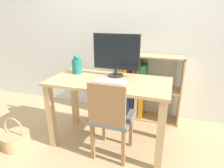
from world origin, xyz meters
name	(u,v)px	position (x,y,z in m)	size (l,w,h in m)	color
ground_plane	(109,141)	(0.00, 0.00, 0.00)	(10.00, 10.00, 0.00)	tan
wall_back	(130,25)	(0.00, 0.89, 1.30)	(8.00, 0.05, 2.60)	silver
desk	(109,94)	(0.00, 0.00, 0.61)	(1.28, 0.64, 0.77)	tan
monitor	(116,53)	(0.02, 0.17, 1.03)	(0.52, 0.17, 0.47)	#232326
keyboard	(111,81)	(0.04, -0.05, 0.78)	(0.32, 0.14, 0.02)	silver
vase	(77,65)	(-0.44, 0.13, 0.87)	(0.11, 0.11, 0.22)	#1E7266
chair	(111,117)	(0.09, -0.22, 0.47)	(0.40, 0.40, 0.85)	slate
bookshelf	(138,90)	(0.19, 0.72, 0.42)	(0.86, 0.28, 0.93)	tan
basket	(16,139)	(-0.98, -0.42, 0.09)	(0.30, 0.30, 0.37)	tan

